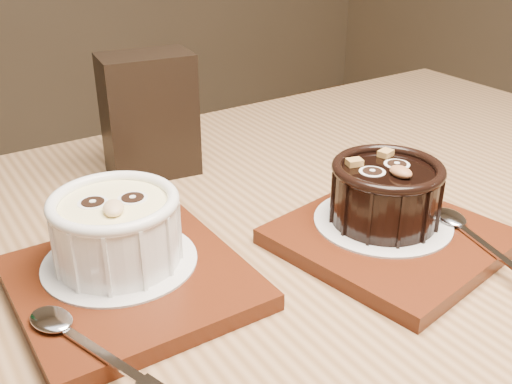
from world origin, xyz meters
TOP-DOWN VIEW (x-y plane):
  - table at (-0.16, 0.19)m, footprint 1.21×0.82m
  - tray_left at (-0.30, 0.23)m, footprint 0.18×0.18m
  - doily_left at (-0.30, 0.26)m, footprint 0.13×0.13m
  - ramekin_white at (-0.30, 0.26)m, footprint 0.11×0.11m
  - spoon_left at (-0.36, 0.17)m, footprint 0.07×0.14m
  - tray_right at (-0.07, 0.17)m, footprint 0.21×0.21m
  - doily_right at (-0.06, 0.18)m, footprint 0.13×0.13m
  - ramekin_dark at (-0.06, 0.18)m, footprint 0.10×0.10m
  - spoon_right at (-0.02, 0.11)m, footprint 0.06×0.14m
  - condiment_stand at (-0.18, 0.44)m, footprint 0.11×0.07m

SIDE VIEW (x-z plane):
  - table at x=-0.16m, z-range 0.28..1.03m
  - tray_left at x=-0.30m, z-range 0.75..0.76m
  - tray_right at x=-0.07m, z-range 0.75..0.76m
  - doily_left at x=-0.30m, z-range 0.77..0.77m
  - doily_right at x=-0.06m, z-range 0.77..0.77m
  - spoon_left at x=-0.36m, z-range 0.77..0.77m
  - spoon_right at x=-0.02m, z-range 0.77..0.77m
  - ramekin_dark at x=-0.06m, z-range 0.77..0.83m
  - ramekin_white at x=-0.30m, z-range 0.77..0.83m
  - condiment_stand at x=-0.18m, z-range 0.75..0.89m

